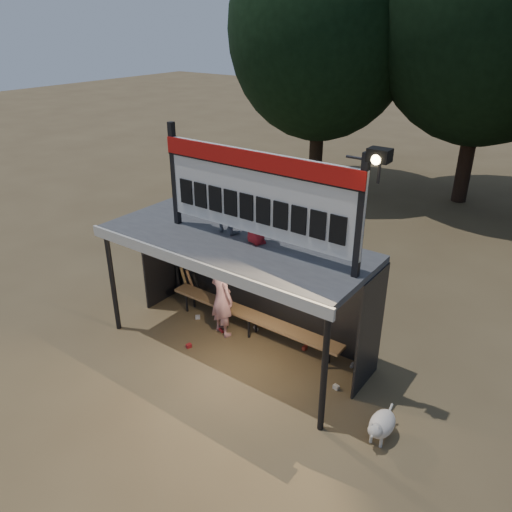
{
  "coord_description": "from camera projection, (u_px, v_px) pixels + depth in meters",
  "views": [
    {
      "loc": [
        5.06,
        -6.29,
        5.87
      ],
      "look_at": [
        0.2,
        0.4,
        1.9
      ],
      "focal_mm": 35.0,
      "sensor_mm": 36.0,
      "label": 1
    }
  ],
  "objects": [
    {
      "name": "ground",
      "position": [
        236.0,
        347.0,
        9.81
      ],
      "size": [
        80.0,
        80.0,
        0.0
      ],
      "primitive_type": "plane",
      "color": "brown",
      "rests_on": "ground"
    },
    {
      "name": "player",
      "position": [
        222.0,
        298.0,
        9.92
      ],
      "size": [
        0.68,
        0.53,
        1.65
      ],
      "primitive_type": "imported",
      "rotation": [
        0.0,
        0.0,
        2.89
      ],
      "color": "white",
      "rests_on": "ground"
    },
    {
      "name": "child_a",
      "position": [
        226.0,
        201.0,
        8.91
      ],
      "size": [
        0.58,
        0.46,
        1.17
      ],
      "primitive_type": "imported",
      "rotation": [
        0.0,
        0.0,
        3.11
      ],
      "color": "slate",
      "rests_on": "dugout_shelter"
    },
    {
      "name": "child_b",
      "position": [
        256.0,
        216.0,
        8.48
      ],
      "size": [
        0.58,
        0.52,
        1.0
      ],
      "primitive_type": "imported",
      "rotation": [
        0.0,
        0.0,
        2.63
      ],
      "color": "#AC1A20",
      "rests_on": "dugout_shelter"
    },
    {
      "name": "dugout_shelter",
      "position": [
        242.0,
        259.0,
        9.19
      ],
      "size": [
        5.1,
        2.08,
        2.32
      ],
      "color": "#414143",
      "rests_on": "ground"
    },
    {
      "name": "scoreboard_assembly",
      "position": [
        259.0,
        191.0,
        8.07
      ],
      "size": [
        4.1,
        0.27,
        1.99
      ],
      "color": "black",
      "rests_on": "dugout_shelter"
    },
    {
      "name": "bench",
      "position": [
        252.0,
        317.0,
        10.02
      ],
      "size": [
        4.0,
        0.35,
        0.48
      ],
      "color": "#997348",
      "rests_on": "ground"
    },
    {
      "name": "tree_left",
      "position": [
        322.0,
        29.0,
        16.84
      ],
      "size": [
        6.46,
        6.46,
        9.27
      ],
      "color": "black",
      "rests_on": "ground"
    },
    {
      "name": "tree_mid",
      "position": [
        494.0,
        6.0,
        15.0
      ],
      "size": [
        7.22,
        7.22,
        10.36
      ],
      "color": "black",
      "rests_on": "ground"
    },
    {
      "name": "dog",
      "position": [
        381.0,
        425.0,
        7.57
      ],
      "size": [
        0.36,
        0.81,
        0.49
      ],
      "color": "white",
      "rests_on": "ground"
    },
    {
      "name": "bats",
      "position": [
        192.0,
        285.0,
        11.23
      ],
      "size": [
        0.49,
        0.33,
        0.84
      ],
      "color": "#A6824D",
      "rests_on": "ground"
    },
    {
      "name": "litter",
      "position": [
        256.0,
        341.0,
        9.94
      ],
      "size": [
        3.59,
        1.47,
        0.08
      ],
      "color": "#AE1D22",
      "rests_on": "ground"
    }
  ]
}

